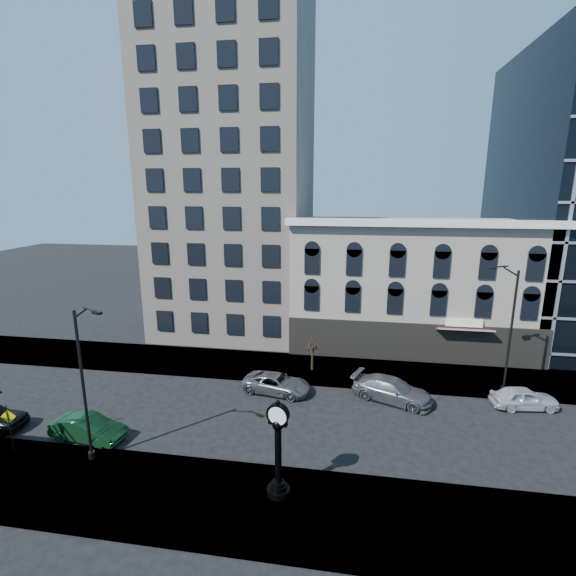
% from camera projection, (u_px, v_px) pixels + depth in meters
% --- Properties ---
extents(ground, '(160.00, 160.00, 0.00)m').
position_uv_depth(ground, '(250.00, 416.00, 28.14)').
color(ground, black).
rests_on(ground, ground).
extents(sidewalk_far, '(160.00, 6.00, 0.12)m').
position_uv_depth(sidewalk_far, '(272.00, 366.00, 35.81)').
color(sidewalk_far, gray).
rests_on(sidewalk_far, ground).
extents(sidewalk_near, '(160.00, 6.00, 0.12)m').
position_uv_depth(sidewalk_near, '(209.00, 500.00, 20.44)').
color(sidewalk_near, gray).
rests_on(sidewalk_near, ground).
extents(cream_tower, '(15.90, 15.40, 42.50)m').
position_uv_depth(cream_tower, '(233.00, 145.00, 42.74)').
color(cream_tower, beige).
rests_on(cream_tower, ground).
extents(victorian_row, '(22.60, 11.19, 12.50)m').
position_uv_depth(victorian_row, '(410.00, 284.00, 40.18)').
color(victorian_row, gray).
rests_on(victorian_row, ground).
extents(street_clock, '(1.16, 1.16, 5.12)m').
position_uv_depth(street_clock, '(278.00, 453.00, 20.23)').
color(street_clock, black).
rests_on(street_clock, sidewalk_near).
extents(street_lamp_near, '(2.27, 1.08, 9.20)m').
position_uv_depth(street_lamp_near, '(86.00, 344.00, 21.57)').
color(street_lamp_near, black).
rests_on(street_lamp_near, sidewalk_near).
extents(street_lamp_far, '(2.53, 0.64, 9.80)m').
position_uv_depth(street_lamp_far, '(505.00, 296.00, 29.43)').
color(street_lamp_far, black).
rests_on(street_lamp_far, sidewalk_far).
extents(bare_tree_far, '(1.91, 1.91, 3.28)m').
position_uv_depth(bare_tree_far, '(313.00, 342.00, 34.46)').
color(bare_tree_far, black).
rests_on(bare_tree_far, sidewalk_far).
extents(warning_sign, '(0.85, 0.21, 2.63)m').
position_uv_depth(warning_sign, '(9.00, 423.00, 23.74)').
color(warning_sign, black).
rests_on(warning_sign, sidewalk_near).
extents(car_near_b, '(4.70, 2.06, 1.50)m').
position_uv_depth(car_near_b, '(88.00, 428.00, 25.33)').
color(car_near_b, '#143F1E').
rests_on(car_near_b, ground).
extents(car_far_a, '(5.42, 3.20, 1.41)m').
position_uv_depth(car_far_a, '(277.00, 384.00, 31.21)').
color(car_far_a, '#595B60').
rests_on(car_far_a, ground).
extents(car_far_b, '(6.17, 4.28, 1.66)m').
position_uv_depth(car_far_b, '(392.00, 390.00, 29.97)').
color(car_far_b, '#595B60').
rests_on(car_far_b, ground).
extents(car_far_c, '(4.59, 2.32, 1.50)m').
position_uv_depth(car_far_c, '(524.00, 398.00, 28.98)').
color(car_far_c, silver).
rests_on(car_far_c, ground).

